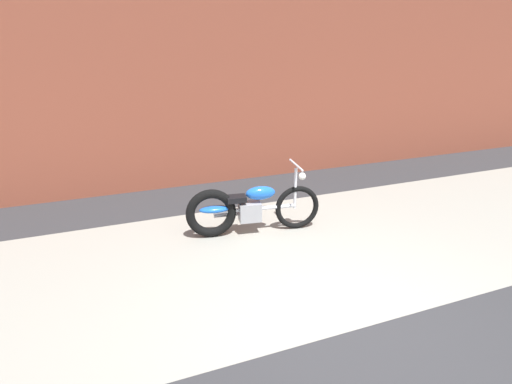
# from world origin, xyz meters

# --- Properties ---
(ground_plane) EXTENTS (80.00, 80.00, 0.00)m
(ground_plane) POSITION_xyz_m (0.00, 0.00, 0.00)
(ground_plane) COLOR #2D2D30
(sidewalk_slab) EXTENTS (36.00, 3.50, 0.01)m
(sidewalk_slab) POSITION_xyz_m (0.00, 1.75, 0.00)
(sidewalk_slab) COLOR gray
(sidewalk_slab) RESTS_ON ground
(brick_building_wall) EXTENTS (36.00, 0.50, 4.59)m
(brick_building_wall) POSITION_xyz_m (0.00, 5.20, 2.30)
(brick_building_wall) COLOR brown
(brick_building_wall) RESTS_ON ground
(motorcycle_blue) EXTENTS (2.00, 0.65, 1.03)m
(motorcycle_blue) POSITION_xyz_m (-0.21, 2.49, 0.40)
(motorcycle_blue) COLOR black
(motorcycle_blue) RESTS_ON ground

